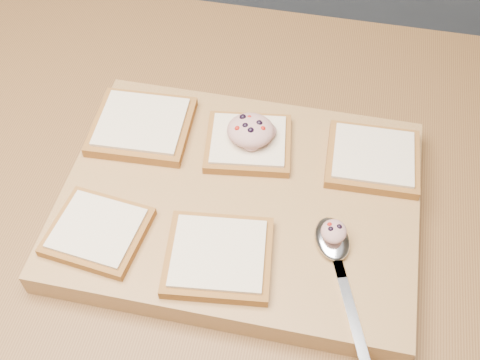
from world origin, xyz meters
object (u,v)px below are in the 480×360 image
Objects in this scene: bread_far_center at (248,143)px; tuna_salad_dollop at (251,130)px; cutting_board at (240,202)px; spoon at (335,250)px.

bread_far_center is 0.02m from tuna_salad_dollop.
tuna_salad_dollop is at bearing 42.79° from bread_far_center.
bread_far_center reaches higher than cutting_board.
tuna_salad_dollop is 0.20m from spoon.
cutting_board is at bearing -86.15° from bread_far_center.
spoon is (0.13, -0.14, -0.00)m from bread_far_center.
bread_far_center reaches higher than spoon.
cutting_board is 0.10m from tuna_salad_dollop.
bread_far_center is 0.19m from spoon.
tuna_salad_dollop is (0.00, 0.00, 0.02)m from bread_far_center.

